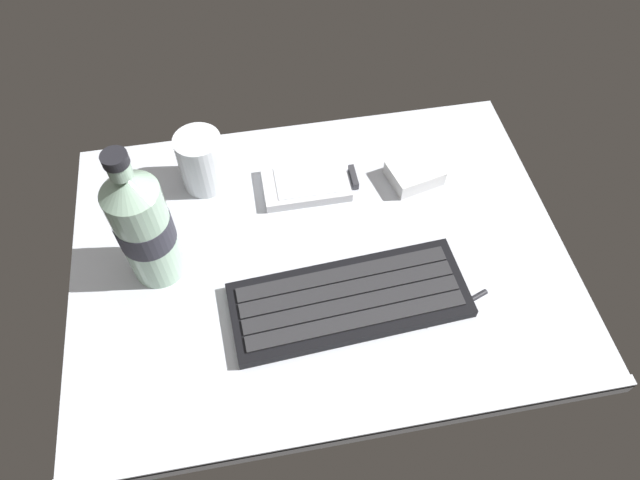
{
  "coord_description": "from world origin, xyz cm",
  "views": [
    {
      "loc": [
        -7.31,
        -40.75,
        62.61
      ],
      "look_at": [
        0.0,
        0.0,
        3.0
      ],
      "focal_mm": 32.21,
      "sensor_mm": 36.0,
      "label": 1
    }
  ],
  "objects_px": {
    "handheld_device": "(310,183)",
    "water_bottle": "(143,225)",
    "stylus_pen": "(456,307)",
    "keyboard": "(349,300)",
    "charger_block": "(414,173)",
    "juice_cup": "(202,163)"
  },
  "relations": [
    {
      "from": "juice_cup",
      "to": "keyboard",
      "type": "bearing_deg",
      "value": -54.92
    },
    {
      "from": "keyboard",
      "to": "water_bottle",
      "type": "height_order",
      "value": "water_bottle"
    },
    {
      "from": "keyboard",
      "to": "handheld_device",
      "type": "distance_m",
      "value": 0.19
    },
    {
      "from": "water_bottle",
      "to": "handheld_device",
      "type": "bearing_deg",
      "value": 25.11
    },
    {
      "from": "juice_cup",
      "to": "charger_block",
      "type": "xyz_separation_m",
      "value": [
        0.29,
        -0.05,
        -0.03
      ]
    },
    {
      "from": "handheld_device",
      "to": "water_bottle",
      "type": "distance_m",
      "value": 0.25
    },
    {
      "from": "stylus_pen",
      "to": "charger_block",
      "type": "bearing_deg",
      "value": 68.39
    },
    {
      "from": "keyboard",
      "to": "charger_block",
      "type": "relative_size",
      "value": 4.23
    },
    {
      "from": "water_bottle",
      "to": "stylus_pen",
      "type": "bearing_deg",
      "value": -19.44
    },
    {
      "from": "water_bottle",
      "to": "stylus_pen",
      "type": "relative_size",
      "value": 2.19
    },
    {
      "from": "handheld_device",
      "to": "juice_cup",
      "type": "height_order",
      "value": "juice_cup"
    },
    {
      "from": "keyboard",
      "to": "stylus_pen",
      "type": "distance_m",
      "value": 0.13
    },
    {
      "from": "juice_cup",
      "to": "charger_block",
      "type": "distance_m",
      "value": 0.3
    },
    {
      "from": "handheld_device",
      "to": "stylus_pen",
      "type": "xyz_separation_m",
      "value": [
        0.14,
        -0.23,
        -0.0
      ]
    },
    {
      "from": "handheld_device",
      "to": "water_bottle",
      "type": "relative_size",
      "value": 0.62
    },
    {
      "from": "water_bottle",
      "to": "charger_block",
      "type": "height_order",
      "value": "water_bottle"
    },
    {
      "from": "keyboard",
      "to": "charger_block",
      "type": "height_order",
      "value": "charger_block"
    },
    {
      "from": "juice_cup",
      "to": "charger_block",
      "type": "relative_size",
      "value": 1.21
    },
    {
      "from": "keyboard",
      "to": "stylus_pen",
      "type": "xyz_separation_m",
      "value": [
        0.13,
        -0.03,
        -0.0
      ]
    },
    {
      "from": "handheld_device",
      "to": "keyboard",
      "type": "bearing_deg",
      "value": -85.34
    },
    {
      "from": "handheld_device",
      "to": "charger_block",
      "type": "xyz_separation_m",
      "value": [
        0.15,
        -0.01,
        0.0
      ]
    },
    {
      "from": "keyboard",
      "to": "charger_block",
      "type": "distance_m",
      "value": 0.22
    }
  ]
}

